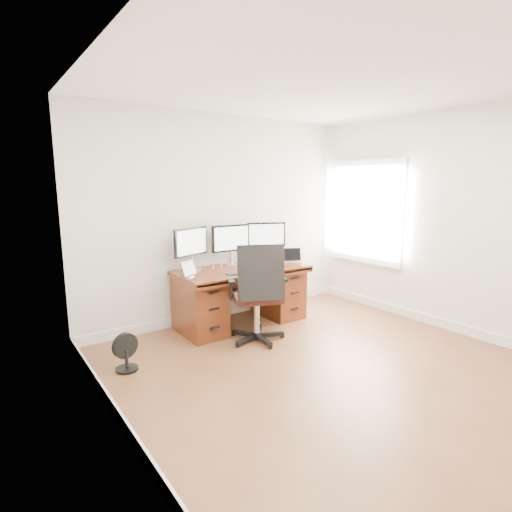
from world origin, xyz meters
TOP-DOWN VIEW (x-y plane):
  - ground at (0.00, 0.00)m, footprint 4.50×4.50m
  - back_wall at (0.00, 2.25)m, footprint 4.00×0.10m
  - right_wall at (2.00, 0.11)m, footprint 0.10×4.50m
  - desk at (0.00, 1.83)m, footprint 1.70×0.80m
  - office_chair at (-0.18, 1.21)m, footprint 0.82×0.82m
  - floor_fan at (-1.66, 1.36)m, footprint 0.26×0.22m
  - monitor_left at (-0.58, 2.07)m, footprint 0.53×0.22m
  - monitor_center at (-0.00, 2.07)m, footprint 0.55×0.15m
  - monitor_right at (0.58, 2.07)m, footprint 0.52×0.24m
  - tablet_left at (-0.77, 1.75)m, footprint 0.24×0.17m
  - tablet_right at (0.80, 1.75)m, footprint 0.24×0.17m
  - keyboard at (-0.05, 1.58)m, footprint 0.32×0.23m
  - trackpad at (0.18, 1.59)m, footprint 0.13×0.13m
  - drawing_tablet at (-0.26, 1.57)m, footprint 0.22×0.16m
  - phone at (0.05, 1.74)m, footprint 0.13×0.08m
  - figurine_brown at (-0.34, 1.95)m, footprint 0.04×0.04m
  - figurine_orange at (-0.22, 1.95)m, footprint 0.04×0.04m
  - figurine_purple at (-0.12, 1.95)m, footprint 0.04×0.04m
  - figurine_blue at (0.12, 1.95)m, footprint 0.04×0.04m
  - figurine_yellow at (0.23, 1.95)m, footprint 0.04×0.04m
  - figurine_pink at (0.38, 1.95)m, footprint 0.04×0.04m

SIDE VIEW (x-z plane):
  - ground at x=0.00m, z-range 0.00..0.00m
  - floor_fan at x=-1.66m, z-range -0.01..0.37m
  - office_chair at x=-0.18m, z-range -0.20..0.97m
  - desk at x=0.00m, z-range 0.03..0.78m
  - trackpad at x=0.18m, z-range 0.75..0.76m
  - drawing_tablet at x=-0.26m, z-range 0.75..0.76m
  - phone at x=0.05m, z-range 0.75..0.76m
  - keyboard at x=-0.05m, z-range 0.75..0.76m
  - figurine_brown at x=-0.34m, z-range 0.75..0.84m
  - figurine_orange at x=-0.22m, z-range 0.75..0.84m
  - figurine_purple at x=-0.12m, z-range 0.75..0.84m
  - figurine_blue at x=0.12m, z-range 0.75..0.84m
  - figurine_yellow at x=0.23m, z-range 0.75..0.84m
  - figurine_pink at x=0.38m, z-range 0.75..0.84m
  - tablet_left at x=-0.77m, z-range 0.74..0.93m
  - tablet_right at x=0.80m, z-range 0.74..0.93m
  - monitor_left at x=-0.58m, z-range 0.82..1.35m
  - monitor_center at x=0.00m, z-range 0.82..1.35m
  - monitor_right at x=0.58m, z-range 0.82..1.35m
  - back_wall at x=0.00m, z-range 0.00..2.70m
  - right_wall at x=2.00m, z-range 0.00..2.70m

